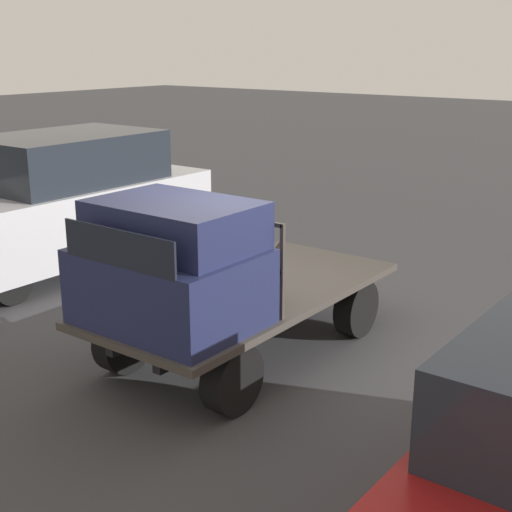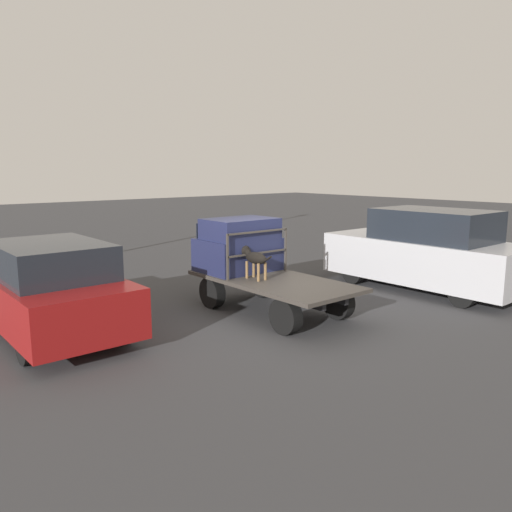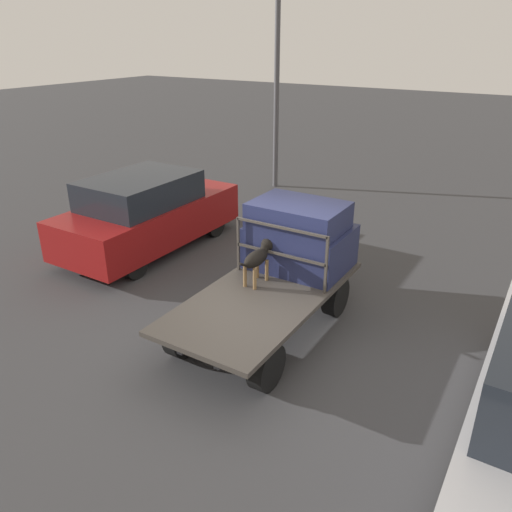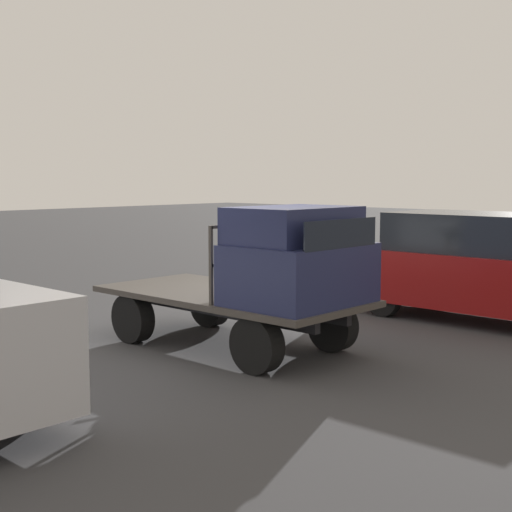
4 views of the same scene
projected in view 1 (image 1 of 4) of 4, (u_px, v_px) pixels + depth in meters
The scene contains 6 objects.
ground_plane at pixel (247, 351), 8.15m from camera, with size 80.00×80.00×0.00m, color #38383A.
flatbed_truck at pixel (247, 306), 8.00m from camera, with size 3.81×1.81×0.75m.
truck_cab at pixel (171, 266), 6.87m from camera, with size 1.30×1.69×1.20m.
truck_headboard at pixel (217, 244), 7.38m from camera, with size 0.04×1.69×0.98m.
dog at pixel (250, 262), 7.40m from camera, with size 1.02×0.25×0.71m.
parked_pickup_far at pixel (61, 203), 11.10m from camera, with size 4.95×2.03×2.06m.
Camera 1 is at (5.93, 4.60, 3.37)m, focal length 50.00 mm.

